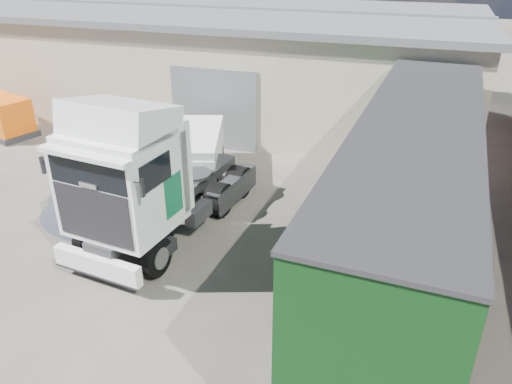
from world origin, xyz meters
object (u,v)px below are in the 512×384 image
(panel_van, at_px, (197,154))
(box_trailer, at_px, (412,182))
(tractor_unit, at_px, (144,183))
(orange_skip, at_px, (4,119))

(panel_van, bearing_deg, box_trailer, -44.28)
(tractor_unit, distance_m, box_trailer, 7.58)
(tractor_unit, bearing_deg, box_trailer, 13.96)
(box_trailer, relative_size, orange_skip, 4.13)
(tractor_unit, xyz_separation_m, orange_skip, (-11.49, 6.33, -1.24))
(orange_skip, bearing_deg, box_trailer, 1.24)
(tractor_unit, height_order, orange_skip, tractor_unit)
(panel_van, bearing_deg, orange_skip, 154.99)
(box_trailer, height_order, orange_skip, box_trailer)
(panel_van, distance_m, orange_skip, 10.88)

